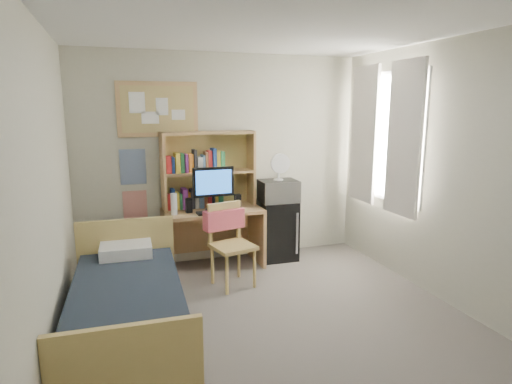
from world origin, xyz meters
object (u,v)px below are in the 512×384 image
object	(u,v)px
bed	(128,314)
microwave	(278,191)
mini_fridge	(277,230)
monitor	(213,189)
bulletin_board	(158,109)
speaker_left	(189,205)
desk_chair	(233,246)
desk_fan	(278,168)
desk	(213,238)
speaker_right	(238,201)

from	to	relation	value
bed	microwave	xyz separation A→B (m)	(1.93, 1.49, 0.65)
mini_fridge	monitor	world-z (taller)	monitor
bulletin_board	monitor	xyz separation A→B (m)	(0.57, -0.36, -0.92)
speaker_left	desk_chair	bearing A→B (deg)	-57.39
monitor	desk_fan	world-z (taller)	desk_fan
speaker_left	desk	bearing A→B (deg)	11.31
desk_chair	monitor	world-z (taller)	monitor
mini_fridge	monitor	xyz separation A→B (m)	(-0.86, -0.11, 0.61)
speaker_right	bulletin_board	bearing A→B (deg)	156.11
bulletin_board	speaker_left	size ratio (longest dim) A/B	5.48
bed	monitor	world-z (taller)	monitor
bed	speaker_left	bearing A→B (deg)	63.18
speaker_left	desk_fan	distance (m)	1.22
mini_fridge	microwave	distance (m)	0.52
bed	microwave	bearing A→B (deg)	39.88
mini_fridge	desk_fan	bearing A→B (deg)	-90.00
desk_chair	microwave	size ratio (longest dim) A/B	1.97
desk	monitor	xyz separation A→B (m)	(0.00, -0.06, 0.63)
speaker_left	speaker_right	xyz separation A→B (m)	(0.60, 0.02, 0.00)
speaker_left	desk_fan	world-z (taller)	desk_fan
monitor	speaker_right	xyz separation A→B (m)	(0.30, 0.01, -0.18)
desk	microwave	distance (m)	1.02
speaker_left	microwave	distance (m)	1.17
desk_chair	microwave	world-z (taller)	microwave
bed	desk_fan	bearing A→B (deg)	39.88
speaker_right	microwave	distance (m)	0.57
monitor	microwave	world-z (taller)	monitor
monitor	speaker_left	xyz separation A→B (m)	(-0.30, -0.01, -0.18)
desk_fan	mini_fridge	bearing A→B (deg)	90.00
bed	speaker_left	distance (m)	1.68
monitor	desk_fan	bearing A→B (deg)	4.07
speaker_left	speaker_right	size ratio (longest dim) A/B	0.98
speaker_right	desk_fan	xyz separation A→B (m)	(0.56, 0.08, 0.37)
bulletin_board	bed	xyz separation A→B (m)	(-0.50, -1.75, -1.67)
speaker_right	speaker_left	bearing A→B (deg)	180.00
desk_chair	mini_fridge	xyz separation A→B (m)	(0.78, 0.67, -0.08)
desk_chair	mini_fridge	distance (m)	1.03
mini_fridge	monitor	distance (m)	1.06
bed	desk_fan	world-z (taller)	desk_fan
monitor	desk_fan	distance (m)	0.89
bulletin_board	desk	size ratio (longest dim) A/B	0.80
microwave	desk_chair	bearing A→B (deg)	-138.27
monitor	speaker_left	bearing A→B (deg)	180.00
speaker_left	speaker_right	distance (m)	0.60
mini_fridge	microwave	bearing A→B (deg)	-90.00
speaker_right	desk	bearing A→B (deg)	168.69
desk	microwave	xyz separation A→B (m)	(0.86, 0.03, 0.53)
speaker_right	desk_fan	size ratio (longest dim) A/B	0.57
bulletin_board	microwave	size ratio (longest dim) A/B	2.01
desk_fan	speaker_left	bearing A→B (deg)	-172.80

